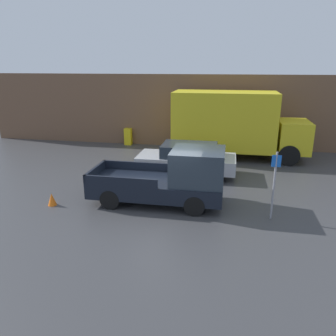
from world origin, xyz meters
name	(u,v)px	position (x,y,z in m)	size (l,w,h in m)	color
ground_plane	(166,205)	(0.00, 0.00, 0.00)	(60.00, 60.00, 0.00)	#3D3D3F
building_wall	(194,111)	(0.00, 9.45, 2.26)	(28.00, 0.15, 4.52)	brown
pickup_truck	(171,179)	(0.18, 0.19, 0.99)	(5.01, 2.06, 2.16)	black
car	(187,159)	(0.31, 3.75, 0.77)	(4.66, 2.00, 1.50)	#B7BABF
delivery_truck	(233,123)	(2.39, 7.25, 1.96)	(7.37, 2.52, 3.67)	gold
parking_sign	(274,182)	(3.79, -0.49, 1.34)	(0.30, 0.07, 2.38)	gray
newspaper_box	(128,137)	(-4.31, 9.12, 0.54)	(0.45, 0.40, 1.09)	gold
traffic_cone	(52,199)	(-4.21, -0.84, 0.24)	(0.33, 0.33, 0.47)	orange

